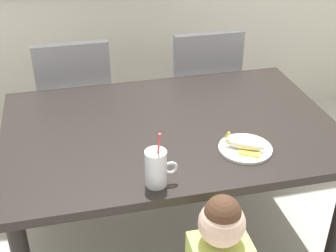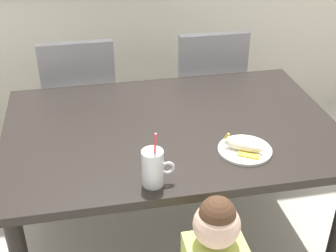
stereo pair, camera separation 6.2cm
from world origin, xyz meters
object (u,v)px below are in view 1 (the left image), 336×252
object	(u,v)px
milk_cup	(156,170)
dining_table	(170,141)
dining_chair_left	(76,102)
snack_plate	(245,148)
dining_chair_right	(201,90)
peeled_banana	(245,145)

from	to	relation	value
milk_cup	dining_table	bearing A→B (deg)	69.69
dining_chair_left	snack_plate	bearing A→B (deg)	123.62
dining_chair_left	milk_cup	xyz separation A→B (m)	(0.26, -1.17, 0.28)
dining_chair_right	snack_plate	world-z (taller)	dining_chair_right
dining_chair_left	milk_cup	size ratio (longest dim) A/B	3.85
dining_chair_right	dining_chair_left	bearing A→B (deg)	-0.68
dining_chair_left	dining_chair_right	distance (m)	0.79
snack_plate	peeled_banana	world-z (taller)	peeled_banana
milk_cup	snack_plate	distance (m)	0.45
snack_plate	milk_cup	bearing A→B (deg)	-160.77
dining_table	dining_chair_right	xyz separation A→B (m)	(0.38, 0.74, -0.12)
dining_table	dining_chair_right	size ratio (longest dim) A/B	1.61
dining_table	snack_plate	world-z (taller)	snack_plate
dining_chair_right	snack_plate	xyz separation A→B (m)	(-0.12, -1.01, 0.22)
peeled_banana	snack_plate	bearing A→B (deg)	51.80
dining_chair_left	dining_chair_right	bearing A→B (deg)	179.32
dining_table	dining_chair_left	xyz separation A→B (m)	(-0.41, 0.75, -0.12)
peeled_banana	milk_cup	bearing A→B (deg)	-161.70
dining_chair_left	dining_chair_right	size ratio (longest dim) A/B	1.00
milk_cup	snack_plate	xyz separation A→B (m)	(0.42, 0.15, -0.06)
dining_table	dining_chair_left	distance (m)	0.86
dining_table	peeled_banana	world-z (taller)	peeled_banana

